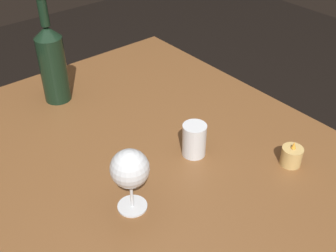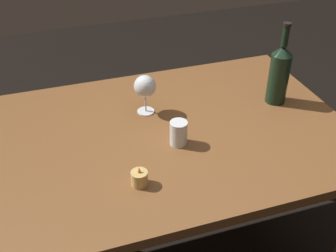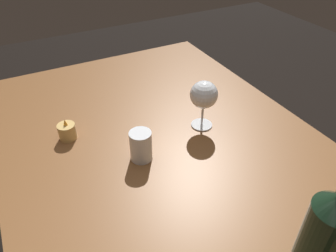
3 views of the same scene
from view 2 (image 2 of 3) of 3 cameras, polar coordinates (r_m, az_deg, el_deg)
The scene contains 5 objects.
dining_table at distance 1.58m, azimuth 0.05°, elevation -3.32°, with size 1.30×0.90×0.74m.
wine_glass_left at distance 1.58m, azimuth -3.11°, elevation 5.23°, with size 0.08×0.08×0.15m.
wine_bottle at distance 1.69m, azimuth 14.69°, elevation 6.89°, with size 0.08×0.08×0.32m.
water_tumbler at distance 1.44m, azimuth 1.43°, elevation -1.10°, with size 0.06×0.06×0.09m.
votive_candle at distance 1.29m, azimuth -3.85°, elevation -7.05°, with size 0.05×0.05×0.07m.
Camera 2 is at (0.39, 1.18, 1.62)m, focal length 45.44 mm.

